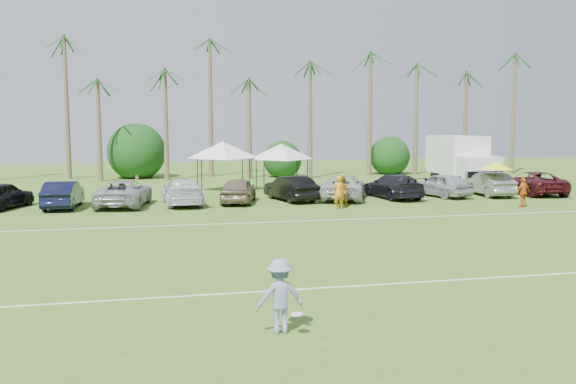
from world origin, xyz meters
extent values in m
plane|color=#42681F|center=(0.00, 0.00, 0.00)|extent=(120.00, 120.00, 0.00)
cube|color=white|center=(0.00, 2.00, 0.01)|extent=(80.00, 0.10, 0.01)
cube|color=white|center=(0.00, 14.00, 0.01)|extent=(80.00, 0.10, 0.01)
cone|color=brown|center=(-12.00, 38.00, 5.00)|extent=(0.44, 0.44, 10.00)
cone|color=brown|center=(-8.00, 38.00, 5.50)|extent=(0.44, 0.44, 11.00)
cone|color=brown|center=(-4.00, 38.00, 4.00)|extent=(0.44, 0.44, 8.00)
cone|color=brown|center=(0.00, 38.00, 4.50)|extent=(0.44, 0.44, 9.00)
cone|color=brown|center=(4.00, 38.00, 5.00)|extent=(0.44, 0.44, 10.00)
cone|color=brown|center=(8.00, 38.00, 5.50)|extent=(0.44, 0.44, 11.00)
cone|color=brown|center=(13.00, 38.00, 4.00)|extent=(0.44, 0.44, 8.00)
cone|color=brown|center=(18.00, 38.00, 4.50)|extent=(0.44, 0.44, 9.00)
cone|color=brown|center=(23.00, 38.00, 5.00)|extent=(0.44, 0.44, 10.00)
cone|color=brown|center=(27.00, 38.00, 5.50)|extent=(0.44, 0.44, 11.00)
cylinder|color=brown|center=(-6.00, 39.00, 0.70)|extent=(0.30, 0.30, 1.40)
sphere|color=#103B12|center=(-6.00, 39.00, 1.80)|extent=(4.00, 4.00, 4.00)
cylinder|color=brown|center=(6.00, 39.00, 0.70)|extent=(0.30, 0.30, 1.40)
sphere|color=#103B12|center=(6.00, 39.00, 1.80)|extent=(4.00, 4.00, 4.00)
cylinder|color=brown|center=(16.00, 39.00, 0.70)|extent=(0.30, 0.30, 1.40)
sphere|color=#103B12|center=(16.00, 39.00, 1.80)|extent=(4.00, 4.00, 4.00)
imported|color=orange|center=(4.73, 17.74, 0.90)|extent=(0.67, 0.45, 1.79)
imported|color=orange|center=(5.17, 18.63, 0.86)|extent=(0.94, 0.79, 1.71)
imported|color=#CE6316|center=(14.79, 16.10, 0.83)|extent=(1.04, 0.67, 1.65)
cube|color=white|center=(17.03, 28.15, 2.26)|extent=(2.98, 5.18, 2.75)
cube|color=white|center=(16.86, 24.63, 1.16)|extent=(2.62, 2.10, 2.31)
cube|color=black|center=(16.83, 23.81, 0.83)|extent=(2.54, 0.45, 1.10)
cube|color=#E5590C|center=(18.41, 28.08, 1.76)|extent=(0.10, 1.76, 0.99)
cylinder|color=black|center=(15.77, 24.90, 0.50)|extent=(0.38, 1.00, 0.99)
cylinder|color=black|center=(17.97, 24.80, 0.50)|extent=(0.38, 1.00, 0.99)
cylinder|color=black|center=(15.99, 29.52, 0.50)|extent=(0.38, 1.00, 0.99)
cylinder|color=black|center=(18.19, 29.42, 0.50)|extent=(0.38, 1.00, 0.99)
cylinder|color=black|center=(-1.83, 26.37, 1.11)|extent=(0.06, 0.06, 2.23)
cylinder|color=black|center=(1.32, 26.37, 1.11)|extent=(0.06, 0.06, 2.23)
cylinder|color=black|center=(-1.83, 29.51, 1.11)|extent=(0.06, 0.06, 2.23)
cylinder|color=black|center=(1.32, 29.51, 1.11)|extent=(0.06, 0.06, 2.23)
pyramid|color=white|center=(-0.25, 27.94, 3.34)|extent=(4.82, 4.82, 1.11)
cylinder|color=black|center=(2.29, 26.50, 1.05)|extent=(0.06, 0.06, 2.11)
cylinder|color=black|center=(5.25, 26.50, 1.05)|extent=(0.06, 0.06, 2.11)
cylinder|color=black|center=(2.29, 29.46, 1.05)|extent=(0.06, 0.06, 2.11)
cylinder|color=black|center=(5.25, 29.46, 1.05)|extent=(0.06, 0.06, 2.11)
pyramid|color=white|center=(3.77, 27.98, 3.16)|extent=(4.55, 4.55, 1.05)
cylinder|color=black|center=(15.52, 20.17, 1.01)|extent=(0.05, 0.05, 2.01)
cone|color=#FCFF1A|center=(15.52, 20.17, 2.01)|extent=(2.01, 2.01, 0.46)
imported|color=#7E8AB3|center=(-2.61, -1.49, 0.84)|extent=(1.12, 0.68, 1.67)
cylinder|color=white|center=(-2.29, -1.78, 0.49)|extent=(0.27, 0.27, 0.03)
imported|color=black|center=(-12.98, 21.72, 0.74)|extent=(3.17, 4.69, 1.48)
imported|color=black|center=(-9.78, 21.30, 0.74)|extent=(1.88, 4.60, 1.48)
imported|color=#A1A2A5|center=(-6.58, 21.34, 0.74)|extent=(3.34, 5.68, 1.48)
imported|color=white|center=(-3.37, 21.32, 0.74)|extent=(2.27, 5.19, 1.48)
imported|color=#7A6753|center=(-0.17, 21.37, 0.74)|extent=(2.87, 4.67, 1.48)
imported|color=black|center=(3.03, 21.74, 0.74)|extent=(2.54, 4.74, 1.48)
imported|color=#B6B7BD|center=(6.23, 21.60, 0.74)|extent=(4.26, 5.87, 1.48)
imported|color=black|center=(9.43, 21.60, 0.74)|extent=(2.55, 5.29, 1.48)
imported|color=#AAA9B3|center=(12.63, 21.65, 0.74)|extent=(2.91, 4.67, 1.48)
imported|color=gray|center=(15.83, 21.51, 0.74)|extent=(1.80, 4.58, 1.48)
imported|color=#4C121C|center=(19.04, 21.58, 0.74)|extent=(2.91, 5.53, 1.48)
camera|label=1|loc=(-5.50, -15.06, 4.70)|focal=40.00mm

